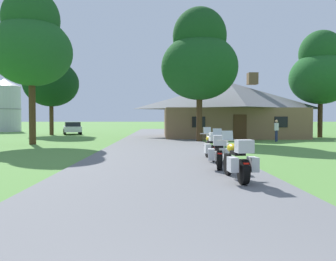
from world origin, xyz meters
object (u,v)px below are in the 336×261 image
at_px(motorcycle_black_second_in_row, 219,152).
at_px(tree_left_near, 31,42).
at_px(tree_right_of_lodge, 321,71).
at_px(tree_left_far, 51,77).
at_px(metal_silo_distant, 5,105).
at_px(bystander_white_shirt_near_lodge, 276,129).
at_px(parked_white_suv_far_left, 72,128).
at_px(motorcycle_yellow_farthest_in_row, 212,146).
at_px(motorcycle_yellow_nearest_to_camera, 238,160).
at_px(tree_by_lodge_front, 200,58).

relative_size(motorcycle_black_second_in_row, tree_left_near, 0.20).
height_order(tree_left_near, tree_right_of_lodge, tree_left_near).
height_order(tree_left_far, metal_silo_distant, tree_left_far).
relative_size(motorcycle_black_second_in_row, bystander_white_shirt_near_lodge, 1.25).
xyz_separation_m(bystander_white_shirt_near_lodge, parked_white_suv_far_left, (-18.83, 13.30, -0.15)).
bearing_deg(parked_white_suv_far_left, motorcycle_yellow_farthest_in_row, -81.61).
xyz_separation_m(motorcycle_yellow_nearest_to_camera, parked_white_suv_far_left, (-11.98, 30.07, 0.17)).
height_order(motorcycle_yellow_farthest_in_row, tree_left_near, tree_left_near).
bearing_deg(bystander_white_shirt_near_lodge, parked_white_suv_far_left, -86.22).
distance_m(motorcycle_black_second_in_row, tree_by_lodge_front, 15.23).
distance_m(tree_left_far, tree_by_lodge_front, 18.95).
xyz_separation_m(motorcycle_black_second_in_row, parked_white_suv_far_left, (-11.90, 27.66, 0.17)).
xyz_separation_m(tree_left_near, parked_white_suv_far_left, (-1.35, 15.76, -6.08)).
bearing_deg(tree_right_of_lodge, tree_left_far, 168.23).
xyz_separation_m(bystander_white_shirt_near_lodge, tree_right_of_lodge, (6.27, 6.06, 5.33)).
height_order(motorcycle_black_second_in_row, motorcycle_yellow_farthest_in_row, same).
distance_m(motorcycle_yellow_farthest_in_row, tree_left_near, 15.68).
bearing_deg(motorcycle_yellow_nearest_to_camera, tree_right_of_lodge, 56.24).
bearing_deg(tree_left_far, motorcycle_black_second_in_row, -62.21).
distance_m(tree_by_lodge_front, metal_silo_distant, 33.54).
bearing_deg(bystander_white_shirt_near_lodge, tree_by_lodge_front, -48.60).
bearing_deg(motorcycle_black_second_in_row, parked_white_suv_far_left, 120.12).
bearing_deg(motorcycle_yellow_farthest_in_row, motorcycle_yellow_nearest_to_camera, -93.09).
relative_size(motorcycle_yellow_farthest_in_row, bystander_white_shirt_near_lodge, 1.25).
relative_size(tree_right_of_lodge, metal_silo_distant, 1.37).
distance_m(tree_right_of_lodge, parked_white_suv_far_left, 26.69).
bearing_deg(tree_left_near, parked_white_suv_far_left, 94.89).
xyz_separation_m(motorcycle_yellow_nearest_to_camera, tree_right_of_lodge, (13.12, 22.83, 5.65)).
distance_m(tree_by_lodge_front, parked_white_suv_far_left, 19.50).
height_order(motorcycle_yellow_nearest_to_camera, bystander_white_shirt_near_lodge, bystander_white_shirt_near_lodge).
bearing_deg(bystander_white_shirt_near_lodge, motorcycle_yellow_farthest_in_row, 9.62).
distance_m(motorcycle_yellow_nearest_to_camera, parked_white_suv_far_left, 32.37).
bearing_deg(bystander_white_shirt_near_lodge, metal_silo_distant, -87.29).
height_order(motorcycle_black_second_in_row, tree_by_lodge_front, tree_by_lodge_front).
xyz_separation_m(motorcycle_yellow_nearest_to_camera, tree_left_near, (-10.63, 14.31, 6.25)).
bearing_deg(motorcycle_yellow_farthest_in_row, tree_by_lodge_front, 83.17).
xyz_separation_m(tree_left_far, metal_silo_distant, (-9.86, 10.74, -2.63)).
bearing_deg(motorcycle_black_second_in_row, bystander_white_shirt_near_lodge, 71.07).
height_order(metal_silo_distant, parked_white_suv_far_left, metal_silo_distant).
height_order(motorcycle_black_second_in_row, tree_left_near, tree_left_near).
bearing_deg(motorcycle_yellow_nearest_to_camera, motorcycle_black_second_in_row, 88.00).
xyz_separation_m(motorcycle_yellow_farthest_in_row, bystander_white_shirt_near_lodge, (6.81, 12.09, 0.32)).
distance_m(motorcycle_yellow_farthest_in_row, tree_left_far, 28.08).
xyz_separation_m(motorcycle_yellow_farthest_in_row, metal_silo_distant, (-23.70, 34.50, 3.07)).
bearing_deg(tree_left_near, motorcycle_yellow_farthest_in_row, -42.05).
distance_m(bystander_white_shirt_near_lodge, metal_silo_distant, 37.96).
height_order(motorcycle_black_second_in_row, tree_left_far, tree_left_far).
bearing_deg(tree_left_near, motorcycle_black_second_in_row, -48.44).
bearing_deg(tree_left_near, motorcycle_yellow_nearest_to_camera, -53.40).
distance_m(motorcycle_yellow_farthest_in_row, bystander_white_shirt_near_lodge, 13.88).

